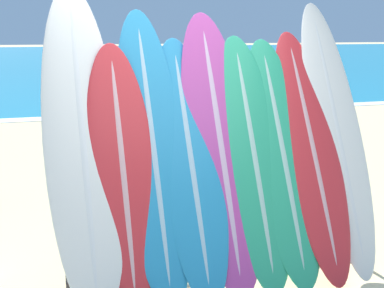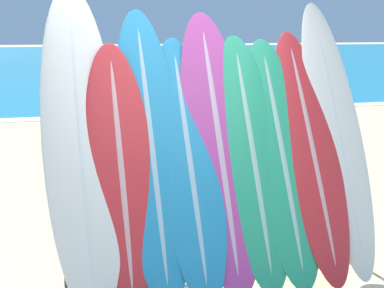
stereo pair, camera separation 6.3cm
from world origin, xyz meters
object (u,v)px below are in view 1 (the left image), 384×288
at_px(surfboard_slot_8, 337,133).
at_px(surfboard_slot_7, 311,151).
at_px(surfboard_rack, 221,218).
at_px(surfboard_slot_0, 83,141).
at_px(person_mid_beach, 179,89).
at_px(surfboard_slot_5, 253,158).
at_px(surfboard_slot_6, 282,158).
at_px(surfboard_slot_1, 122,172).
at_px(surfboard_slot_4, 220,147).
at_px(surfboard_slot_2, 153,151).
at_px(surfboard_slot_3, 191,164).

bearing_deg(surfboard_slot_8, surfboard_slot_7, -165.66).
height_order(surfboard_rack, surfboard_slot_7, surfboard_slot_7).
bearing_deg(surfboard_slot_8, surfboard_slot_0, 179.39).
bearing_deg(person_mid_beach, surfboard_slot_5, 153.47).
bearing_deg(surfboard_slot_6, surfboard_slot_5, 178.60).
xyz_separation_m(surfboard_rack, surfboard_slot_0, (-1.09, 0.10, 0.70)).
height_order(surfboard_slot_1, person_mid_beach, surfboard_slot_1).
xyz_separation_m(surfboard_rack, surfboard_slot_6, (0.55, -0.01, 0.48)).
relative_size(surfboard_rack, surfboard_slot_6, 1.29).
distance_m(surfboard_slot_5, surfboard_slot_7, 0.54).
height_order(surfboard_rack, person_mid_beach, person_mid_beach).
xyz_separation_m(surfboard_slot_0, surfboard_slot_4, (1.10, -0.05, -0.11)).
height_order(surfboard_slot_1, surfboard_slot_8, surfboard_slot_8).
bearing_deg(surfboard_rack, surfboard_slot_5, 0.14).
relative_size(surfboard_slot_2, surfboard_slot_8, 0.97).
height_order(surfboard_rack, surfboard_slot_8, surfboard_slot_8).
relative_size(surfboard_slot_0, surfboard_slot_8, 1.05).
relative_size(surfboard_slot_3, surfboard_slot_5, 0.99).
bearing_deg(surfboard_slot_3, surfboard_slot_5, 0.18).
relative_size(surfboard_slot_1, surfboard_slot_8, 0.85).
relative_size(surfboard_slot_0, surfboard_slot_1, 1.24).
distance_m(surfboard_slot_5, person_mid_beach, 6.20).
xyz_separation_m(surfboard_slot_1, surfboard_slot_4, (0.82, 0.07, 0.12)).
bearing_deg(surfboard_slot_0, person_mid_beach, 67.39).
distance_m(surfboard_slot_1, surfboard_slot_5, 1.10).
xyz_separation_m(surfboard_slot_0, surfboard_slot_5, (1.38, -0.10, -0.21)).
height_order(surfboard_slot_2, person_mid_beach, surfboard_slot_2).
bearing_deg(surfboard_slot_8, surfboard_slot_6, -171.39).
height_order(surfboard_rack, surfboard_slot_5, surfboard_slot_5).
bearing_deg(surfboard_rack, surfboard_slot_7, 0.44).
bearing_deg(surfboard_slot_7, surfboard_slot_3, -179.61).
height_order(surfboard_slot_0, surfboard_slot_5, surfboard_slot_0).
bearing_deg(surfboard_slot_3, surfboard_slot_8, 3.38).
bearing_deg(surfboard_slot_2, surfboard_slot_7, -2.14).
relative_size(surfboard_slot_5, surfboard_slot_7, 0.98).
relative_size(surfboard_slot_6, surfboard_slot_8, 0.86).
bearing_deg(surfboard_slot_0, surfboard_slot_1, -24.11).
distance_m(surfboard_slot_7, person_mid_beach, 6.12).
bearing_deg(surfboard_slot_6, surfboard_slot_7, 2.48).
height_order(surfboard_slot_4, surfboard_slot_8, surfboard_slot_8).
height_order(surfboard_slot_1, surfboard_slot_5, surfboard_slot_5).
relative_size(surfboard_slot_0, surfboard_slot_6, 1.22).
height_order(surfboard_slot_0, person_mid_beach, surfboard_slot_0).
bearing_deg(surfboard_slot_7, surfboard_slot_8, 14.34).
bearing_deg(surfboard_slot_3, person_mid_beach, 74.72).
bearing_deg(person_mid_beach, surfboard_slot_2, 145.92).
bearing_deg(surfboard_slot_2, surfboard_slot_5, -3.91).
bearing_deg(surfboard_slot_6, surfboard_slot_1, -179.38).
relative_size(surfboard_slot_5, surfboard_slot_8, 0.87).
xyz_separation_m(surfboard_slot_3, surfboard_slot_6, (0.81, -0.00, -0.01)).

